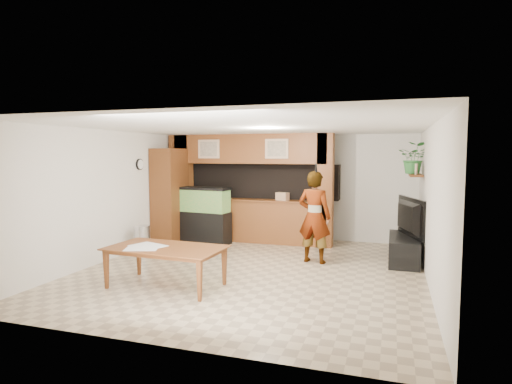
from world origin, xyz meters
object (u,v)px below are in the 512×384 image
(person, at_px, (314,217))
(pantry_cabinet, at_px, (170,196))
(dining_table, at_px, (165,267))
(aquarium, at_px, (205,216))
(television, at_px, (405,217))

(person, bearing_deg, pantry_cabinet, -3.39)
(pantry_cabinet, bearing_deg, dining_table, -62.36)
(dining_table, bearing_deg, aquarium, 106.82)
(person, relative_size, dining_table, 0.98)
(aquarium, bearing_deg, pantry_cabinet, -166.63)
(pantry_cabinet, bearing_deg, aquarium, 6.54)
(television, bearing_deg, dining_table, 110.13)
(aquarium, height_order, dining_table, aquarium)
(aquarium, height_order, television, aquarium)
(aquarium, xyz_separation_m, person, (2.80, -1.01, 0.25))
(dining_table, bearing_deg, pantry_cabinet, 120.66)
(aquarium, relative_size, television, 1.01)
(television, xyz_separation_m, dining_table, (-3.66, -2.91, -0.57))
(aquarium, bearing_deg, television, 1.58)
(dining_table, bearing_deg, person, 52.46)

